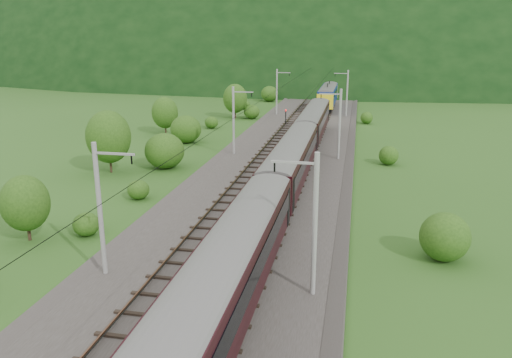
# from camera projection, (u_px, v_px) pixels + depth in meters

# --- Properties ---
(ground) EXTENTS (600.00, 600.00, 0.00)m
(ground) POSITION_uv_depth(u_px,v_px,m) (205.00, 287.00, 28.79)
(ground) COLOR #295119
(ground) RESTS_ON ground
(railbed) EXTENTS (14.00, 220.00, 0.30)m
(railbed) POSITION_uv_depth(u_px,v_px,m) (243.00, 223.00, 38.16)
(railbed) COLOR #38332D
(railbed) RESTS_ON ground
(track_left) EXTENTS (2.40, 220.00, 0.27)m
(track_left) POSITION_uv_depth(u_px,v_px,m) (213.00, 219.00, 38.56)
(track_left) COLOR brown
(track_left) RESTS_ON railbed
(track_right) EXTENTS (2.40, 220.00, 0.27)m
(track_right) POSITION_uv_depth(u_px,v_px,m) (274.00, 223.00, 37.64)
(track_right) COLOR brown
(track_right) RESTS_ON railbed
(catenary_left) EXTENTS (2.54, 192.28, 8.00)m
(catenary_left) POSITION_uv_depth(u_px,v_px,m) (234.00, 119.00, 58.85)
(catenary_left) COLOR gray
(catenary_left) RESTS_ON railbed
(catenary_right) EXTENTS (2.54, 192.28, 8.00)m
(catenary_right) POSITION_uv_depth(u_px,v_px,m) (339.00, 123.00, 56.50)
(catenary_right) COLOR gray
(catenary_right) RESTS_ON railbed
(overhead_wires) EXTENTS (4.83, 198.00, 0.03)m
(overhead_wires) POSITION_uv_depth(u_px,v_px,m) (243.00, 134.00, 36.24)
(overhead_wires) COLOR black
(overhead_wires) RESTS_ON ground
(mountain_main) EXTENTS (504.00, 360.00, 244.00)m
(mountain_main) POSITION_uv_depth(u_px,v_px,m) (345.00, 62.00, 273.61)
(mountain_main) COLOR black
(mountain_main) RESTS_ON ground
(mountain_ridge) EXTENTS (336.00, 280.00, 132.00)m
(mountain_ridge) POSITION_uv_depth(u_px,v_px,m) (165.00, 57.00, 334.22)
(mountain_ridge) COLOR black
(mountain_ridge) RESTS_ON ground
(train) EXTENTS (2.95, 117.91, 5.13)m
(train) POSITION_uv_depth(u_px,v_px,m) (292.00, 154.00, 45.95)
(train) COLOR black
(train) RESTS_ON ground
(hazard_post_near) EXTENTS (0.15, 0.15, 1.38)m
(hazard_post_near) POSITION_uv_depth(u_px,v_px,m) (299.00, 127.00, 73.31)
(hazard_post_near) COLOR red
(hazard_post_near) RESTS_ON railbed
(hazard_post_far) EXTENTS (0.17, 0.17, 1.61)m
(hazard_post_far) POSITION_uv_depth(u_px,v_px,m) (308.00, 121.00, 77.69)
(hazard_post_far) COLOR red
(hazard_post_far) RESTS_ON railbed
(signal) EXTENTS (0.26, 0.26, 2.37)m
(signal) POSITION_uv_depth(u_px,v_px,m) (286.00, 116.00, 79.57)
(signal) COLOR black
(signal) RESTS_ON railbed
(vegetation_left) EXTENTS (12.75, 148.28, 6.64)m
(vegetation_left) POSITION_uv_depth(u_px,v_px,m) (158.00, 138.00, 58.10)
(vegetation_left) COLOR #224813
(vegetation_left) RESTS_ON ground
(vegetation_right) EXTENTS (6.94, 97.91, 2.87)m
(vegetation_right) POSITION_uv_depth(u_px,v_px,m) (419.00, 250.00, 30.80)
(vegetation_right) COLOR #224813
(vegetation_right) RESTS_ON ground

